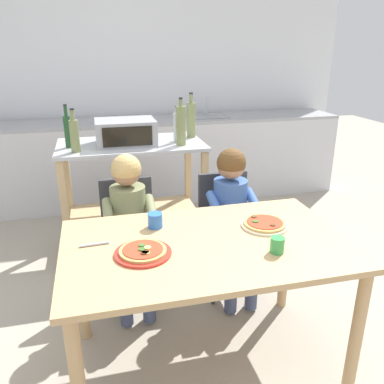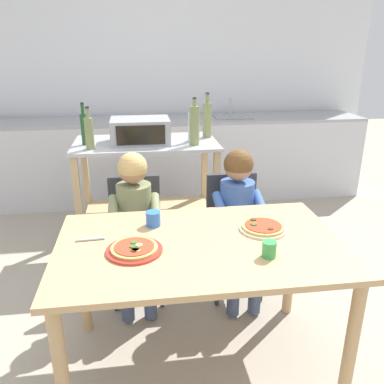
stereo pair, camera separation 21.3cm
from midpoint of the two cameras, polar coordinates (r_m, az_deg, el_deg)
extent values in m
plane|color=#A89E8C|center=(3.29, -0.26, -9.36)|extent=(11.67, 11.67, 0.00)
cube|color=silver|center=(4.66, -3.43, 16.88)|extent=(4.89, 0.12, 2.70)
cube|color=silver|center=(4.41, -2.73, 4.57)|extent=(4.40, 0.60, 0.86)
cube|color=#9E9EA3|center=(4.31, -2.83, 10.29)|extent=(4.40, 0.60, 0.03)
cube|color=gray|center=(4.45, 7.26, 10.63)|extent=(0.40, 0.33, 0.02)
cylinder|color=#B7BABF|center=(4.55, 6.92, 12.15)|extent=(0.02, 0.02, 0.20)
cube|color=#B7BABF|center=(3.15, -4.77, 6.99)|extent=(1.12, 0.63, 0.02)
cube|color=tan|center=(3.34, -4.48, -2.82)|extent=(1.03, 0.58, 0.02)
cube|color=tan|center=(3.05, -14.04, -3.14)|extent=(0.05, 0.05, 0.89)
cube|color=tan|center=(3.11, 5.46, -2.15)|extent=(0.05, 0.05, 0.89)
cube|color=tan|center=(3.56, -13.25, 0.37)|extent=(0.05, 0.05, 0.89)
cube|color=tan|center=(3.61, 3.47, 1.17)|extent=(0.05, 0.05, 0.89)
cube|color=#999BA0|center=(3.11, -5.50, 8.78)|extent=(0.45, 0.33, 0.19)
cube|color=black|center=(2.94, -5.33, 8.14)|extent=(0.36, 0.01, 0.14)
cylinder|color=black|center=(2.96, -2.24, 7.18)|extent=(0.02, 0.01, 0.02)
cylinder|color=olive|center=(2.95, -12.61, 8.18)|extent=(0.06, 0.06, 0.23)
cylinder|color=olive|center=(2.92, -12.83, 11.02)|extent=(0.03, 0.03, 0.07)
cylinder|color=black|center=(2.92, -12.89, 11.80)|extent=(0.03, 0.03, 0.01)
cylinder|color=#1E4723|center=(3.11, -13.38, 8.75)|extent=(0.05, 0.05, 0.23)
cylinder|color=#1E4723|center=(3.08, -13.61, 11.53)|extent=(0.02, 0.02, 0.07)
cylinder|color=black|center=(3.07, -13.68, 12.31)|extent=(0.03, 0.03, 0.01)
cylinder|color=olive|center=(3.01, 2.41, 9.50)|extent=(0.08, 0.08, 0.29)
cylinder|color=olive|center=(2.98, 2.46, 12.75)|extent=(0.03, 0.03, 0.05)
cylinder|color=black|center=(2.98, 2.47, 13.36)|extent=(0.03, 0.03, 0.01)
cylinder|color=olive|center=(3.28, 4.09, 10.27)|extent=(0.07, 0.07, 0.28)
cylinder|color=olive|center=(3.26, 4.17, 13.29)|extent=(0.03, 0.03, 0.07)
cylinder|color=black|center=(3.25, 4.19, 14.01)|extent=(0.03, 0.03, 0.01)
cylinder|color=#ADB7B2|center=(3.12, 1.86, 9.27)|extent=(0.05, 0.05, 0.23)
cylinder|color=#ADB7B2|center=(3.09, 1.89, 11.72)|extent=(0.02, 0.02, 0.04)
cylinder|color=black|center=(3.09, 1.90, 12.22)|extent=(0.02, 0.02, 0.01)
cube|color=tan|center=(1.93, 4.44, -7.73)|extent=(1.39, 0.85, 0.03)
cylinder|color=tan|center=(1.84, -14.84, -24.53)|extent=(0.06, 0.06, 0.71)
cylinder|color=tan|center=(2.09, 24.91, -19.64)|extent=(0.06, 0.06, 0.71)
cylinder|color=tan|center=(2.41, -13.01, -12.22)|extent=(0.06, 0.06, 0.71)
cylinder|color=tan|center=(2.61, 16.41, -9.92)|extent=(0.06, 0.06, 0.71)
cube|color=#333338|center=(2.62, -5.73, -6.78)|extent=(0.36, 0.36, 0.04)
cube|color=#333338|center=(2.69, -6.03, -1.62)|extent=(0.34, 0.03, 0.38)
cylinder|color=#333338|center=(2.61, -2.04, -12.39)|extent=(0.03, 0.03, 0.42)
cylinder|color=#333338|center=(2.60, -8.79, -12.76)|extent=(0.03, 0.03, 0.42)
cylinder|color=#333338|center=(2.86, -2.68, -9.17)|extent=(0.03, 0.03, 0.42)
cylinder|color=#333338|center=(2.86, -8.77, -9.49)|extent=(0.03, 0.03, 0.42)
cube|color=#333338|center=(2.69, 8.58, -6.20)|extent=(0.36, 0.36, 0.04)
cube|color=#333338|center=(2.75, 7.86, -1.18)|extent=(0.34, 0.03, 0.38)
cylinder|color=#333338|center=(2.71, 12.33, -11.49)|extent=(0.03, 0.03, 0.42)
cylinder|color=#333338|center=(2.63, 6.04, -12.18)|extent=(0.03, 0.03, 0.42)
cylinder|color=#333338|center=(2.96, 10.36, -8.51)|extent=(0.03, 0.03, 0.42)
cylinder|color=#333338|center=(2.88, 4.61, -9.02)|extent=(0.03, 0.03, 0.42)
cube|color=#424C6B|center=(2.48, -3.99, -7.33)|extent=(0.10, 0.30, 0.10)
cylinder|color=#424C6B|center=(2.49, -3.62, -13.61)|extent=(0.08, 0.08, 0.44)
cube|color=#424C6B|center=(2.48, -7.25, -7.50)|extent=(0.10, 0.30, 0.10)
cylinder|color=#424C6B|center=(2.49, -6.93, -13.79)|extent=(0.08, 0.08, 0.44)
cylinder|color=#7A7F56|center=(2.43, -2.77, -2.59)|extent=(0.06, 0.26, 0.15)
cylinder|color=#7A7F56|center=(2.43, -8.89, -2.89)|extent=(0.06, 0.26, 0.15)
cylinder|color=#7A7F56|center=(2.53, -5.90, -2.57)|extent=(0.22, 0.22, 0.34)
sphere|color=#A37556|center=(2.44, -6.12, 3.20)|extent=(0.18, 0.18, 0.18)
sphere|color=tan|center=(2.44, -6.14, 3.56)|extent=(0.18, 0.18, 0.18)
cube|color=#424C6B|center=(2.57, 11.00, -6.64)|extent=(0.10, 0.30, 0.10)
cylinder|color=#424C6B|center=(2.58, 11.57, -12.68)|extent=(0.08, 0.08, 0.44)
cube|color=#424C6B|center=(2.53, 7.98, -6.90)|extent=(0.10, 0.30, 0.10)
cylinder|color=#424C6B|center=(2.54, 8.51, -13.04)|extent=(0.08, 0.08, 0.44)
cylinder|color=#3D60A8|center=(2.54, 12.30, -2.04)|extent=(0.06, 0.26, 0.15)
cylinder|color=#3D60A8|center=(2.47, 6.61, -2.40)|extent=(0.06, 0.26, 0.15)
cylinder|color=#3D60A8|center=(2.60, 8.82, -2.07)|extent=(0.22, 0.22, 0.34)
sphere|color=#A37556|center=(2.51, 9.14, 3.60)|extent=(0.18, 0.18, 0.18)
sphere|color=brown|center=(2.51, 9.16, 3.95)|extent=(0.19, 0.19, 0.19)
cylinder|color=red|center=(1.85, -5.03, -8.47)|extent=(0.26, 0.26, 0.01)
cylinder|color=tan|center=(1.84, -5.04, -8.14)|extent=(0.22, 0.22, 0.01)
cylinder|color=#B23D23|center=(1.84, -5.05, -7.92)|extent=(0.18, 0.18, 0.00)
cylinder|color=#563319|center=(1.80, -4.76, -8.35)|extent=(0.04, 0.04, 0.01)
cylinder|color=#563319|center=(1.80, -4.92, -8.44)|extent=(0.03, 0.03, 0.01)
cylinder|color=#DBC666|center=(1.84, -4.35, -7.73)|extent=(0.03, 0.03, 0.01)
cylinder|color=#386628|center=(1.86, -5.12, -7.37)|extent=(0.03, 0.03, 0.01)
cylinder|color=#DBC666|center=(1.79, -4.55, -8.47)|extent=(0.03, 0.03, 0.01)
cylinder|color=#386628|center=(1.83, -5.22, -7.92)|extent=(0.03, 0.03, 0.01)
cylinder|color=beige|center=(2.10, 13.11, -5.25)|extent=(0.25, 0.25, 0.01)
cylinder|color=tan|center=(2.09, 13.14, -4.95)|extent=(0.22, 0.22, 0.01)
cylinder|color=#B23D23|center=(2.09, 13.16, -4.75)|extent=(0.19, 0.19, 0.00)
cylinder|color=#563319|center=(2.13, 11.71, -3.97)|extent=(0.03, 0.03, 0.01)
cylinder|color=#386628|center=(2.08, 11.83, -4.64)|extent=(0.03, 0.03, 0.01)
cylinder|color=#563319|center=(2.05, 14.23, -5.22)|extent=(0.03, 0.03, 0.01)
cylinder|color=blue|center=(2.08, -2.71, -3.93)|extent=(0.08, 0.08, 0.08)
cylinder|color=green|center=(1.84, 14.39, -8.07)|extent=(0.07, 0.07, 0.08)
cylinder|color=#B7BABF|center=(1.97, -11.52, -6.80)|extent=(0.14, 0.02, 0.01)
camera|label=1|loc=(0.11, -87.14, 1.06)|focal=36.96mm
camera|label=2|loc=(0.11, 92.86, -1.06)|focal=36.96mm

